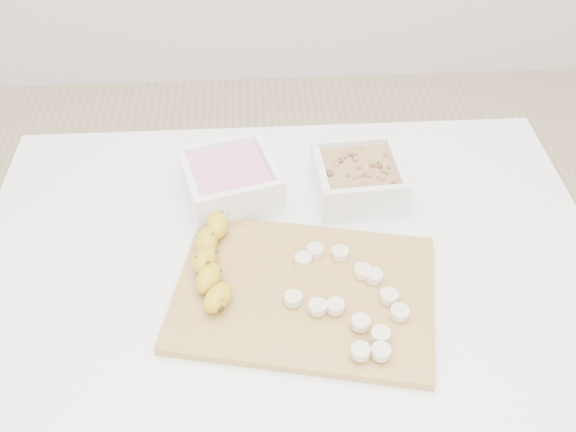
{
  "coord_description": "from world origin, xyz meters",
  "views": [
    {
      "loc": [
        -0.04,
        -0.69,
        1.5
      ],
      "look_at": [
        0.0,
        0.03,
        0.81
      ],
      "focal_mm": 40.0,
      "sensor_mm": 36.0,
      "label": 1
    }
  ],
  "objects": [
    {
      "name": "banana",
      "position": [
        -0.12,
        -0.03,
        0.78
      ],
      "size": [
        0.08,
        0.2,
        0.03
      ],
      "primitive_type": null,
      "rotation": [
        0.0,
        0.0,
        -0.17
      ],
      "color": "gold",
      "rests_on": "cutting_board"
    },
    {
      "name": "banana_slices",
      "position": [
        0.08,
        -0.11,
        0.77
      ],
      "size": [
        0.18,
        0.22,
        0.02
      ],
      "color": "beige",
      "rests_on": "cutting_board"
    },
    {
      "name": "bowl_granola",
      "position": [
        0.13,
        0.14,
        0.78
      ],
      "size": [
        0.15,
        0.15,
        0.07
      ],
      "color": "white",
      "rests_on": "table"
    },
    {
      "name": "cutting_board",
      "position": [
        0.02,
        -0.08,
        0.76
      ],
      "size": [
        0.43,
        0.34,
        0.01
      ],
      "primitive_type": "cube",
      "rotation": [
        0.0,
        0.0,
        -0.21
      ],
      "color": "#A77D42",
      "rests_on": "table"
    },
    {
      "name": "bowl_yogurt",
      "position": [
        -0.09,
        0.15,
        0.79
      ],
      "size": [
        0.19,
        0.19,
        0.07
      ],
      "color": "white",
      "rests_on": "table"
    },
    {
      "name": "table",
      "position": [
        0.0,
        0.0,
        0.65
      ],
      "size": [
        1.0,
        0.7,
        0.75
      ],
      "color": "white",
      "rests_on": "ground"
    }
  ]
}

